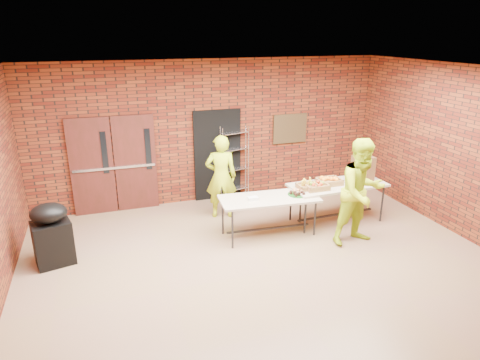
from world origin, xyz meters
The scene contains 19 objects.
room centered at (0.00, 0.00, 1.60)m, with size 8.08×7.08×3.28m.
double_doors centered at (-2.20, 3.44, 1.05)m, with size 1.78×0.12×2.10m.
dark_doorway centered at (0.10, 3.46, 1.05)m, with size 1.10×0.06×2.10m, color black.
bronze_plaque centered at (1.90, 3.45, 1.55)m, with size 0.85×0.04×0.70m, color #42321A.
wire_rack centered at (0.47, 3.32, 0.86)m, with size 0.63×0.21×1.73m, color #B7B7BF, non-canonical shape.
table_left centered at (0.50, 1.28, 0.71)m, with size 1.93×0.93×0.77m.
table_right centered at (2.06, 1.43, 0.74)m, with size 2.00×0.88×0.81m.
basket_bananas centered at (1.36, 1.39, 0.87)m, with size 0.40×0.31×0.12m.
basket_oranges centered at (1.89, 1.48, 0.88)m, with size 0.47×0.37×0.15m.
basket_apples centered at (1.50, 1.31, 0.87)m, with size 0.45×0.35×0.14m.
muffin_tray centered at (1.08, 1.25, 0.81)m, with size 0.39×0.39×0.10m.
napkin_box centered at (0.16, 1.27, 0.80)m, with size 0.19×0.12×0.06m, color silver.
coffee_dispenser centered at (2.69, 1.52, 1.06)m, with size 0.38×0.34×0.50m, color brown.
cup_stack_front centered at (2.39, 1.34, 0.93)m, with size 0.08×0.08×0.24m, color silver.
cup_stack_mid centered at (2.42, 1.23, 0.93)m, with size 0.08×0.08×0.24m, color silver.
cup_stack_back centered at (2.30, 1.49, 0.92)m, with size 0.07×0.07×0.22m, color silver.
covered_grill centered at (-3.36, 1.44, 0.55)m, with size 0.70×0.63×1.09m.
volunteer_woman centered at (-0.12, 2.42, 0.89)m, with size 0.65×0.43×1.78m, color #B2D117.
volunteer_man centered at (1.97, 0.48, 1.00)m, with size 0.97×0.75×1.99m, color #B2D117.
Camera 1 is at (-2.43, -5.68, 3.77)m, focal length 32.00 mm.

